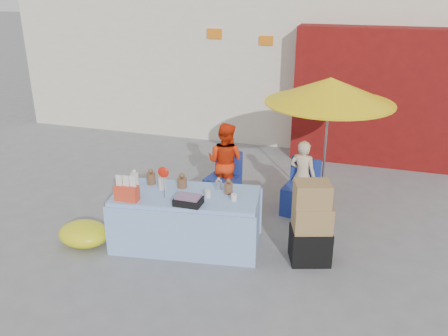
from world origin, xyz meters
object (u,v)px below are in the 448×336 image
(vendor_beige, at_px, (302,176))
(umbrella, at_px, (330,91))
(vendor_orange, at_px, (225,162))
(box_stack, at_px, (311,226))
(chair_right, at_px, (300,198))
(chair_left, at_px, (223,188))
(market_table, at_px, (186,219))

(vendor_beige, xyz_separation_m, umbrella, (0.30, 0.15, 1.32))
(vendor_orange, xyz_separation_m, box_stack, (1.59, -1.44, -0.15))
(chair_right, relative_size, umbrella, 0.41)
(chair_left, bearing_deg, box_stack, -29.47)
(chair_right, height_order, vendor_beige, vendor_beige)
(umbrella, bearing_deg, market_table, -134.21)
(market_table, relative_size, vendor_beige, 1.82)
(chair_right, xyz_separation_m, box_stack, (0.34, -1.31, 0.26))
(market_table, distance_m, vendor_beige, 2.03)
(market_table, xyz_separation_m, vendor_orange, (0.08, 1.52, 0.27))
(vendor_beige, distance_m, umbrella, 1.36)
(chair_right, distance_m, box_stack, 1.37)
(market_table, height_order, vendor_orange, vendor_orange)
(vendor_orange, height_order, umbrella, umbrella)
(market_table, xyz_separation_m, umbrella, (1.63, 1.67, 1.50))
(chair_left, height_order, chair_right, same)
(chair_left, distance_m, vendor_orange, 0.42)
(umbrella, xyz_separation_m, box_stack, (0.04, -1.59, -1.38))
(market_table, bearing_deg, vendor_orange, 78.44)
(umbrella, relative_size, box_stack, 1.88)
(vendor_beige, bearing_deg, chair_right, 101.19)
(umbrella, bearing_deg, box_stack, -88.58)
(chair_right, bearing_deg, umbrella, 53.76)
(chair_right, distance_m, umbrella, 1.69)
(market_table, distance_m, box_stack, 1.67)
(vendor_beige, distance_m, box_stack, 1.48)
(vendor_orange, relative_size, vendor_beige, 1.15)
(vendor_beige, bearing_deg, vendor_orange, 10.02)
(chair_right, distance_m, vendor_orange, 1.32)
(vendor_orange, distance_m, vendor_beige, 1.25)
(vendor_orange, distance_m, box_stack, 2.15)
(vendor_orange, distance_m, umbrella, 1.99)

